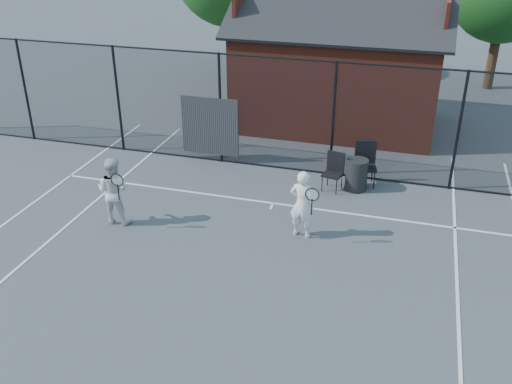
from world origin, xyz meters
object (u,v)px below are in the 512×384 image
(chair_right, at_px, (365,165))
(clubhouse, at_px, (338,74))
(player_front, at_px, (302,204))
(player_back, at_px, (113,190))
(chair_left, at_px, (333,173))
(waste_bin, at_px, (356,175))

(chair_right, bearing_deg, clubhouse, 95.61)
(player_front, height_order, player_back, player_back)
(player_front, xyz_separation_m, chair_right, (1.00, 2.85, -0.21))
(clubhouse, height_order, player_back, clubhouse)
(chair_left, distance_m, chair_right, 0.89)
(player_back, bearing_deg, clubhouse, 64.90)
(player_back, distance_m, waste_bin, 5.82)
(clubhouse, bearing_deg, waste_bin, -74.93)
(player_back, xyz_separation_m, chair_left, (4.35, 2.89, -0.30))
(player_front, bearing_deg, waste_bin, 72.20)
(chair_left, bearing_deg, clubhouse, 109.86)
(chair_right, distance_m, waste_bin, 0.37)
(chair_left, relative_size, chair_right, 0.85)
(chair_left, bearing_deg, waste_bin, 32.78)
(clubhouse, xyz_separation_m, waste_bin, (1.26, -4.68, -1.21))
(chair_right, xyz_separation_m, waste_bin, (-0.17, -0.28, -0.15))
(player_front, bearing_deg, clubhouse, 93.46)
(player_back, bearing_deg, player_front, 7.56)
(clubhouse, bearing_deg, player_back, -115.10)
(waste_bin, bearing_deg, player_back, -147.69)
(player_front, bearing_deg, chair_left, 83.64)
(clubhouse, distance_m, chair_right, 4.75)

